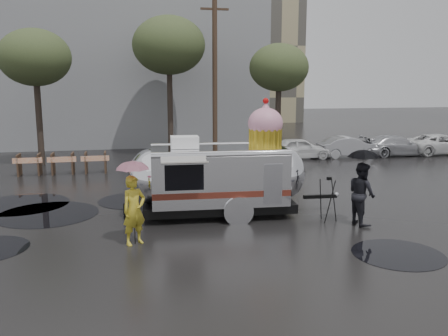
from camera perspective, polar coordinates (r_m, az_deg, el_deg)
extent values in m
plane|color=black|center=(14.03, -0.78, -7.52)|extent=(120.00, 120.00, 0.00)
cylinder|color=black|center=(16.74, -20.42, -5.21)|extent=(3.27, 3.27, 0.01)
cylinder|color=black|center=(12.96, 20.21, -9.69)|extent=(2.31, 2.31, 0.01)
cylinder|color=black|center=(17.78, -10.78, -3.84)|extent=(2.58, 2.58, 0.01)
cylinder|color=black|center=(18.40, -23.17, -4.02)|extent=(3.28, 3.28, 0.01)
cube|color=slate|center=(37.22, -14.20, 13.41)|extent=(22.00, 12.00, 13.00)
cylinder|color=#473323|center=(27.58, -1.11, 10.74)|extent=(0.28, 0.28, 9.00)
cube|color=#473323|center=(27.87, -1.14, 18.58)|extent=(1.60, 0.12, 0.12)
cylinder|color=#382D26|center=(26.55, -21.43, 6.65)|extent=(0.32, 0.32, 5.85)
ellipsoid|color=#334123|center=(26.54, -21.80, 12.26)|extent=(3.64, 3.64, 2.86)
cylinder|color=#382D26|center=(28.25, -6.52, 8.39)|extent=(0.32, 0.32, 6.75)
ellipsoid|color=#334123|center=(28.31, -6.65, 14.47)|extent=(4.20, 4.20, 3.30)
cylinder|color=#382D26|center=(27.51, 6.53, 6.93)|extent=(0.32, 0.32, 5.40)
ellipsoid|color=#334123|center=(27.48, 6.63, 11.93)|extent=(3.36, 3.36, 2.64)
cube|color=#473323|center=(23.97, -23.42, 0.35)|extent=(0.08, 0.80, 1.00)
cube|color=#473323|center=(23.80, -21.31, 0.43)|extent=(0.08, 0.80, 1.00)
cube|color=#E5590C|center=(23.47, -22.58, 0.83)|extent=(1.30, 0.04, 0.25)
cube|color=#473323|center=(23.70, -19.88, 0.48)|extent=(0.08, 0.80, 1.00)
cube|color=#473323|center=(23.58, -17.72, 0.56)|extent=(0.08, 0.80, 1.00)
cube|color=#E5590C|center=(23.23, -18.95, 0.97)|extent=(1.30, 0.04, 0.25)
cube|color=#473323|center=(23.52, -16.27, 0.62)|extent=(0.08, 0.80, 1.00)
cube|color=#473323|center=(23.46, -14.08, 0.70)|extent=(0.08, 0.80, 1.00)
cube|color=#E5590C|center=(23.08, -15.26, 1.11)|extent=(1.30, 0.04, 0.25)
imported|color=silver|center=(27.09, 9.11, 2.56)|extent=(4.00, 1.80, 1.40)
imported|color=#B2B2B7|center=(28.28, 14.82, 2.67)|extent=(4.00, 1.80, 1.40)
imported|color=#B2B2B7|center=(29.72, 20.02, 2.79)|extent=(4.20, 1.80, 1.44)
imported|color=silver|center=(31.39, 24.71, 2.89)|extent=(4.40, 1.90, 1.50)
cube|color=silver|center=(15.34, -0.73, -0.74)|extent=(4.37, 2.44, 1.74)
ellipsoid|color=silver|center=(15.76, 6.96, -0.51)|extent=(1.56, 2.30, 1.74)
ellipsoid|color=silver|center=(15.20, -8.71, -0.96)|extent=(1.56, 2.30, 1.74)
cube|color=black|center=(15.57, -0.72, -4.41)|extent=(4.94, 2.18, 0.29)
cylinder|color=black|center=(14.69, 1.69, -5.32)|extent=(0.69, 0.25, 0.68)
cylinder|color=black|center=(16.59, 0.47, -3.48)|extent=(0.69, 0.25, 0.68)
cylinder|color=silver|center=(14.55, 1.78, -5.28)|extent=(0.93, 0.14, 0.93)
cube|color=black|center=(16.36, 11.49, -3.37)|extent=(1.17, 0.18, 0.12)
sphere|color=silver|center=(16.55, 13.39, -3.11)|extent=(0.16, 0.16, 0.15)
cylinder|color=black|center=(15.49, -11.84, -5.09)|extent=(0.10, 0.10, 0.48)
cube|color=#5C2218|center=(14.36, -0.13, -3.29)|extent=(4.26, 0.25, 0.19)
cube|color=#5C2218|center=(16.50, -1.25, -1.49)|extent=(4.26, 0.25, 0.19)
cube|color=black|center=(14.10, -4.80, -1.16)|extent=(1.16, 0.09, 0.77)
cube|color=#ACA99F|center=(13.78, -4.76, 0.62)|extent=(1.38, 0.55, 0.14)
cube|color=silver|center=(14.58, 5.92, -1.96)|extent=(0.58, 0.06, 1.26)
cube|color=white|center=(15.07, -4.76, 3.13)|extent=(0.90, 0.67, 0.37)
cylinder|color=gold|center=(15.44, 4.97, 3.66)|extent=(1.06, 1.06, 0.58)
ellipsoid|color=pink|center=(15.40, 5.00, 5.38)|extent=(1.18, 1.18, 1.01)
cone|color=pink|center=(15.36, 5.03, 7.25)|extent=(0.51, 0.51, 0.39)
sphere|color=red|center=(15.35, 5.04, 8.05)|extent=(0.20, 0.20, 0.19)
imported|color=gold|center=(12.87, -10.77, -5.01)|extent=(0.81, 0.73, 1.87)
imported|color=pink|center=(12.65, -10.92, -0.69)|extent=(1.10, 1.10, 0.75)
cylinder|color=black|center=(12.90, -10.75, -5.49)|extent=(0.02, 0.02, 1.65)
imported|color=black|center=(14.99, 16.22, -2.97)|extent=(0.60, 0.96, 1.92)
imported|color=black|center=(14.80, 16.41, 0.74)|extent=(1.15, 1.15, 0.79)
cylinder|color=black|center=(15.02, 16.20, -3.47)|extent=(0.02, 0.02, 1.65)
cylinder|color=black|center=(15.30, 13.06, -3.67)|extent=(0.13, 0.30, 1.36)
cylinder|color=black|center=(15.21, 11.55, -3.70)|extent=(0.21, 0.25, 1.36)
cylinder|color=black|center=(14.92, 12.63, -4.01)|extent=(0.31, 0.08, 1.36)
cube|color=black|center=(14.99, 12.52, -1.24)|extent=(0.14, 0.13, 0.10)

